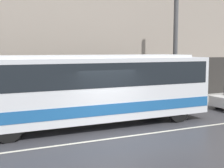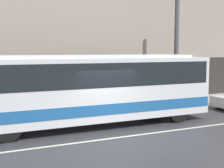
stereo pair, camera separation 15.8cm
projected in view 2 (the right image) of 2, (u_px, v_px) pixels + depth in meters
ground_plane at (118, 138)px, 11.80m from camera, size 60.00×60.00×0.00m
sidewalk at (74, 110)px, 16.70m from camera, size 60.00×2.89×0.17m
building_facade at (64, 0)px, 17.49m from camera, size 60.00×0.35×12.62m
lane_stripe at (118, 137)px, 11.79m from camera, size 54.00×0.14×0.01m
transit_bus at (85, 86)px, 13.42m from camera, size 11.53×2.49×3.09m
utility_pole_near at (176, 47)px, 18.26m from camera, size 0.26×0.26×6.62m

